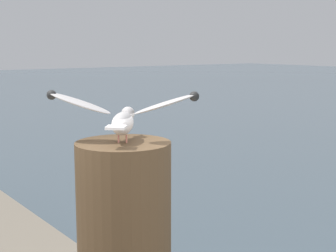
# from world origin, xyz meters

# --- Properties ---
(seagull) EXTENTS (0.53, 0.57, 0.23)m
(seagull) POSITION_xyz_m (-1.11, -0.50, 2.51)
(seagull) COLOR #C67060
(seagull) RESTS_ON mooring_post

